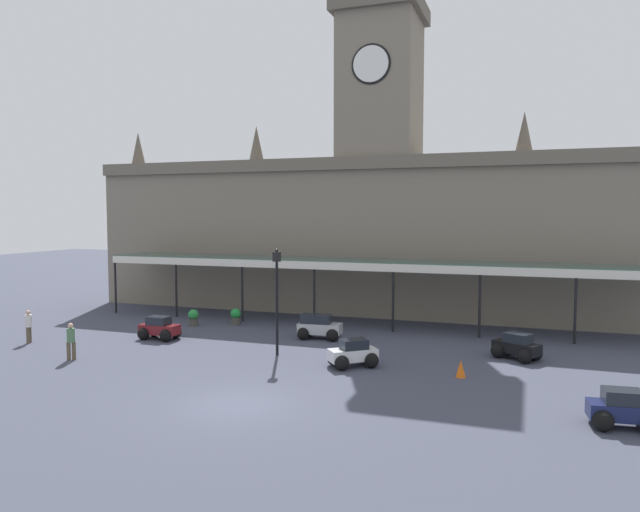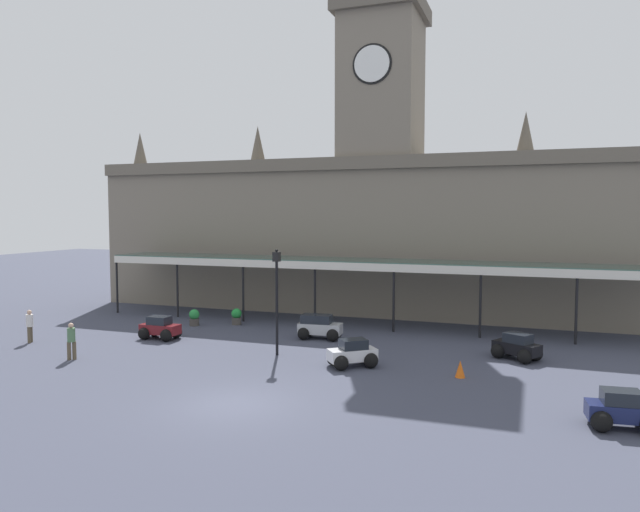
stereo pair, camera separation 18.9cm
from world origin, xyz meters
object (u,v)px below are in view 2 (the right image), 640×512
Objects in this scene: planter_near_kerb at (194,317)px; car_maroon_sedan at (160,329)px; pedestrian_crossing_forecourt at (30,325)px; pedestrian_beside_cars at (71,340)px; car_silver_estate at (319,328)px; traffic_cone at (460,369)px; car_black_sedan at (517,348)px; car_white_sedan at (352,355)px; car_navy_sedan at (622,412)px; planter_forecourt_centre at (237,316)px; victorian_lamppost at (277,290)px.

car_maroon_sedan is at bearing -85.68° from planter_near_kerb.
car_maroon_sedan reaches higher than planter_near_kerb.
pedestrian_crossing_forecourt and pedestrian_beside_cars have the same top height.
car_silver_estate reaches higher than traffic_cone.
traffic_cone is 0.72× the size of planter_near_kerb.
car_black_sedan is at bearing 11.54° from pedestrian_crossing_forecourt.
car_white_sedan is at bearing -10.10° from car_maroon_sedan.
traffic_cone is at bearing 142.42° from car_navy_sedan.
car_white_sedan is 16.80m from pedestrian_crossing_forecourt.
car_silver_estate is 1.13× the size of car_maroon_sedan.
car_black_sedan is at bearing 112.30° from car_navy_sedan.
pedestrian_beside_cars is 2.40× the size of traffic_cone.
pedestrian_beside_cars is (-8.92, -7.96, 0.34)m from car_silver_estate.
car_black_sedan is 1.00× the size of car_white_sedan.
pedestrian_beside_cars is 1.74× the size of planter_forecourt_centre.
planter_forecourt_centre is at bearing 168.69° from car_black_sedan.
pedestrian_crossing_forecourt reaches higher than car_navy_sedan.
pedestrian_crossing_forecourt is at bearing -156.52° from car_silver_estate.
car_silver_estate is 15.91m from car_navy_sedan.
victorian_lamppost is 5.13× the size of planter_near_kerb.
car_silver_estate is 1.03× the size of car_black_sedan.
car_maroon_sedan is 2.14× the size of planter_forecourt_centre.
car_black_sedan is 16.10m from planter_forecourt_centre.
traffic_cone is at bearing 10.19° from pedestrian_beside_cars.
planter_forecourt_centre is at bearing 27.60° from planter_near_kerb.
car_silver_estate is 1.39× the size of pedestrian_crossing_forecourt.
car_black_sedan is at bearing 29.47° from car_white_sedan.
car_maroon_sedan is 6.44m from pedestrian_crossing_forecourt.
car_silver_estate is 5.82m from car_white_sedan.
car_white_sedan is 2.34× the size of planter_forecourt_centre.
car_navy_sedan is (13.09, -9.04, -0.06)m from car_silver_estate.
victorian_lamppost reaches higher than car_black_sedan.
pedestrian_crossing_forecourt is at bearing -168.46° from car_black_sedan.
victorian_lamppost reaches higher than car_maroon_sedan.
car_navy_sedan is 1.04× the size of car_maroon_sedan.
car_black_sedan is 23.83m from pedestrian_crossing_forecourt.
car_silver_estate is 9.90m from car_black_sedan.
traffic_cone is at bearing -1.73° from car_white_sedan.
pedestrian_crossing_forecourt is at bearing -176.43° from car_white_sedan.
pedestrian_crossing_forecourt reaches higher than traffic_cone.
car_maroon_sedan is (-7.83, -2.85, -0.06)m from car_silver_estate.
car_navy_sedan is at bearing -20.06° from victorian_lamppost.
car_navy_sedan is 2.22× the size of planter_forecourt_centre.
planter_forecourt_centre is at bearing 143.24° from car_white_sedan.
pedestrian_crossing_forecourt is at bearing -128.42° from planter_near_kerb.
victorian_lamppost reaches higher than pedestrian_beside_cars.
car_navy_sedan is 22.04m from pedestrian_beside_cars.
traffic_cone is (-5.30, 4.08, -0.16)m from car_navy_sedan.
victorian_lamppost is (-0.62, -4.03, 2.49)m from car_silver_estate.
victorian_lamppost reaches higher than car_navy_sedan.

